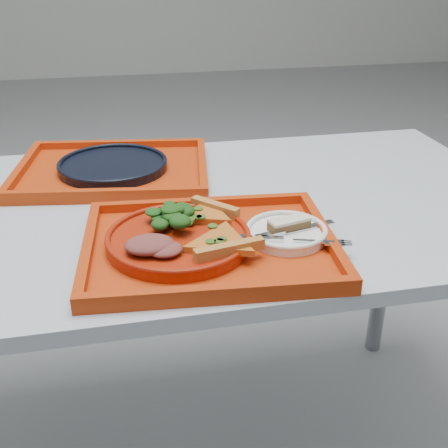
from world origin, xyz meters
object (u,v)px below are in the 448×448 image
Objects in this scene: tray_main at (210,248)px; navy_plate at (113,166)px; dinner_plate at (179,241)px; dessert_bar at (289,224)px; tray_far at (113,172)px.

navy_plate is at bearing 115.70° from tray_main.
navy_plate is (-0.16, 0.42, 0.01)m from tray_main.
navy_plate is (-0.10, 0.41, -0.00)m from dinner_plate.
tray_main is at bearing 168.34° from dessert_bar.
tray_far is at bearing 113.34° from dessert_bar.
tray_main is 1.73× the size of navy_plate.
dessert_bar is at bearing -1.44° from dinner_plate.
tray_main is 1.73× the size of dinner_plate.
dinner_plate reaches higher than tray_main.
navy_plate is 3.18× the size of dessert_bar.
navy_plate reaches higher than tray_main.
dessert_bar reaches higher than dinner_plate.
navy_plate is 0.52m from dessert_bar.
dinner_plate is (-0.06, 0.01, 0.02)m from tray_main.
tray_main is 0.15m from dessert_bar.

